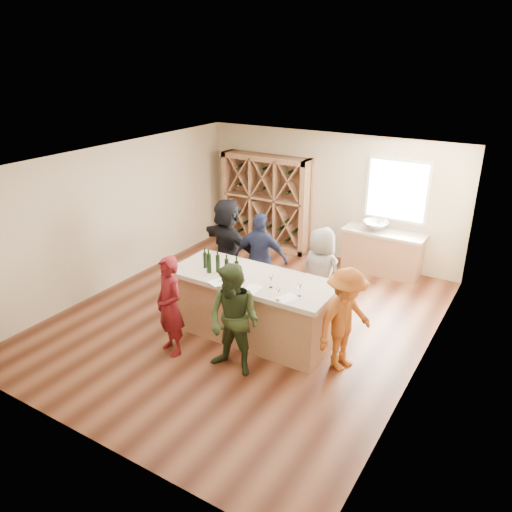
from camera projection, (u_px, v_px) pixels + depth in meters
The scene contains 34 objects.
floor at pixel (245, 321), 8.89m from camera, with size 6.00×7.00×0.10m, color #582D1C.
ceiling at pixel (244, 158), 7.78m from camera, with size 6.00×7.00×0.10m, color white.
wall_back at pixel (330, 196), 11.13m from camera, with size 6.00×0.10×2.80m, color #C2AF8D.
wall_front at pixel (73, 344), 5.54m from camera, with size 6.00×0.10×2.80m, color #C2AF8D.
wall_left at pixel (114, 216), 9.80m from camera, with size 0.10×7.00×2.80m, color #C2AF8D.
wall_right at pixel (431, 287), 6.87m from camera, with size 0.10×7.00×2.80m, color #C2AF8D.
window_frame at pixel (397, 190), 10.21m from camera, with size 1.30×0.06×1.30m, color white.
window_pane at pixel (397, 191), 10.19m from camera, with size 1.18×0.01×1.18m, color white.
wine_rack at pixel (266, 202), 11.75m from camera, with size 2.20×0.45×2.20m, color #976948.
back_counter_base at pixel (382, 253), 10.56m from camera, with size 1.60×0.58×0.86m, color #976948.
back_counter_top at pixel (384, 233), 10.38m from camera, with size 1.70×0.62×0.06m, color #B2A791.
sink at pixel (375, 226), 10.43m from camera, with size 0.54×0.54×0.19m, color silver.
faucet at pixel (379, 221), 10.55m from camera, with size 0.02×0.02×0.30m, color silver.
tasting_counter_base at pixel (253, 309), 8.16m from camera, with size 2.60×1.00×1.00m, color #976948.
tasting_counter_top at pixel (252, 279), 7.95m from camera, with size 2.72×1.12×0.08m, color #B2A791.
wine_bottle_a at pixel (205, 260), 8.21m from camera, with size 0.07×0.07×0.26m, color black.
wine_bottle_b at pixel (209, 263), 8.02m from camera, with size 0.08×0.08×0.32m, color black.
wine_bottle_c at pixel (218, 264), 8.05m from camera, with size 0.07×0.07×0.29m, color black.
wine_bottle_d at pixel (227, 267), 7.92m from camera, with size 0.07×0.07×0.28m, color black.
wine_bottle_e at pixel (237, 269), 7.85m from camera, with size 0.07×0.07×0.28m, color black.
wine_glass_a at pixel (220, 277), 7.73m from camera, with size 0.06×0.06×0.17m, color white.
wine_glass_b at pixel (244, 285), 7.45m from camera, with size 0.06×0.06×0.17m, color white.
wine_glass_c at pixel (278, 295), 7.15m from camera, with size 0.07×0.07×0.18m, color white.
wine_glass_d at pixel (271, 282), 7.54m from camera, with size 0.07×0.07×0.18m, color white.
wine_glass_e at pixel (299, 290), 7.27m from camera, with size 0.07×0.07×0.19m, color white.
tasting_menu_a at pixel (220, 282), 7.76m from camera, with size 0.24×0.33×0.00m, color white.
tasting_menu_b at pixel (252, 289), 7.52m from camera, with size 0.22×0.31×0.00m, color white.
tasting_menu_c at pixel (287, 298), 7.25m from camera, with size 0.22×0.30×0.00m, color white.
person_near_left at pixel (170, 306), 7.60m from camera, with size 0.59×0.43×1.61m, color #590F14.
person_near_right at pixel (234, 321), 7.11m from camera, with size 0.83×0.45×1.70m, color #263319.
person_server at pixel (345, 320), 7.22m from camera, with size 1.04×0.48×1.60m, color #994C19.
person_far_mid at pixel (261, 259), 9.15m from camera, with size 1.02×0.52×1.73m, color #191E38.
person_far_right at pixel (321, 273), 8.67m from camera, with size 0.81×0.52×1.65m, color slate.
person_far_left at pixel (228, 244), 9.69m from camera, with size 1.70×0.61×1.84m, color black.
Camera 1 is at (4.21, -6.53, 4.43)m, focal length 35.00 mm.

